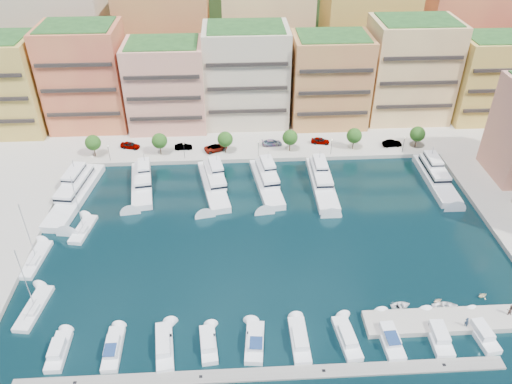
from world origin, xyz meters
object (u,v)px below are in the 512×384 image
cruiser_2 (164,347)px  cruiser_5 (299,341)px  lamppost_0 (109,150)px  yacht_0 (76,191)px  person_1 (510,310)px  tree_1 (159,141)px  car_1 (183,147)px  tree_5 (418,134)px  cruiser_8 (437,334)px  tender_2 (445,307)px  lamppost_4 (404,142)px  cruiser_6 (347,338)px  tree_4 (354,136)px  cruiser_9 (481,332)px  yacht_6 (435,176)px  car_2 (216,148)px  lamppost_3 (332,144)px  cruiser_1 (113,349)px  sailboat_0 (34,309)px  yacht_3 (266,180)px  cruiser_7 (389,337)px  tree_2 (225,139)px  person_0 (467,322)px  tree_0 (93,143)px  sailboat_2 (83,230)px  tree_3 (290,137)px  sailboat_1 (35,260)px  tender_1 (438,301)px  cruiser_0 (59,352)px  car_0 (130,145)px  tender_3 (483,295)px  lamppost_1 (184,148)px  cruiser_3 (208,345)px  car_4 (320,141)px  car_3 (272,143)px  yacht_4 (322,181)px  tender_0 (401,306)px  car_5 (392,143)px  lamppost_2 (258,146)px  yacht_1 (142,183)px

cruiser_2 → cruiser_5: size_ratio=1.05×
lamppost_0 → cruiser_5: lamppost_0 is taller
yacht_0 → person_1: 88.01m
cruiser_2 → tree_1: bearing=96.2°
car_1 → tree_5: bearing=-94.7°
cruiser_8 → tender_2: 6.66m
lamppost_4 → cruiser_6: lamppost_4 is taller
tree_4 → cruiser_9: size_ratio=0.66×
yacht_6 → car_1: 61.00m
yacht_6 → lamppost_4: bearing=110.3°
car_2 → tender_2: bearing=-166.9°
lamppost_3 → cruiser_5: bearing=-105.0°
cruiser_1 → car_2: (15.07, 59.20, 1.24)m
yacht_0 → sailboat_0: size_ratio=1.88×
yacht_3 → cruiser_1: 52.08m
cruiser_7 → person_1: 20.78m
tree_2 → person_0: 68.47m
tender_2 → tree_0: bearing=51.0°
sailboat_2 → yacht_6: bearing=10.6°
yacht_3 → car_2: size_ratio=3.40×
cruiser_9 → cruiser_6: bearing=-180.0°
tree_3 → car_1: (-26.58, 2.23, -3.02)m
sailboat_1 → lamppost_4: bearing=23.5°
tender_1 → cruiser_0: bearing=75.5°
lamppost_3 → car_0: 50.42m
lamppost_3 → sailboat_1: size_ratio=0.32×
lamppost_3 → cruiser_5: lamppost_3 is taller
yacht_6 → cruiser_0: 86.18m
cruiser_8 → sailboat_1: 71.75m
tree_3 → yacht_3: tree_3 is taller
tree_2 → tree_4: same height
cruiser_1 → tender_3: size_ratio=4.74×
lamppost_1 → tender_2: size_ratio=0.97×
tree_1 → lamppost_3: 42.07m
cruiser_3 → car_1: bearing=97.2°
tender_3 → person_1: person_1 is taller
cruiser_7 → car_4: car_4 is taller
tree_2 → lamppost_3: (26.00, -2.30, -0.92)m
sailboat_2 → car_3: size_ratio=2.58×
car_1 → yacht_4: bearing=-119.6°
tree_1 → tree_4: bearing=0.0°
tender_0 → car_1: 66.91m
lamppost_1 → car_5: lamppost_1 is taller
tree_3 → tender_1: (19.57, -51.03, -4.31)m
lamppost_2 → sailboat_2: sailboat_2 is taller
cruiser_9 → car_5: bearing=87.7°
tender_2 → yacht_1: bearing=52.9°
tree_1 → cruiser_5: tree_1 is taller
yacht_0 → cruiser_8: size_ratio=2.82×
lamppost_2 → car_2: (-10.40, 3.39, -2.02)m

